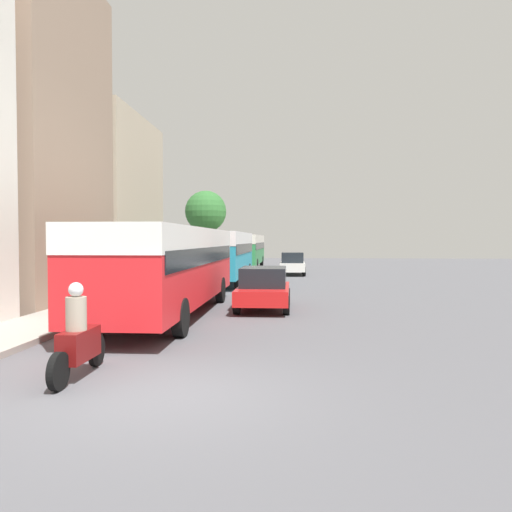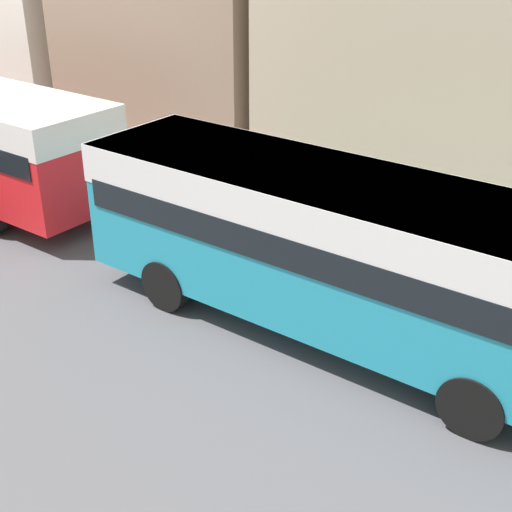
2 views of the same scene
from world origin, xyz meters
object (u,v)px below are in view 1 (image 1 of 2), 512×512
bus_following (223,250)px  car_crossing (292,263)px  bus_third_in_line (246,247)px  motorcycle_behind_lead (78,340)px  car_far_curb (264,288)px  bus_lead (170,258)px

bus_following → car_crossing: (3.93, 7.20, -1.08)m
bus_third_in_line → motorcycle_behind_lead: (0.14, -33.85, -1.20)m
bus_third_in_line → car_crossing: 8.30m
car_far_curb → motorcycle_behind_lead: bearing=72.8°
bus_third_in_line → car_far_curb: bus_third_in_line is taller
motorcycle_behind_lead → car_crossing: bearing=81.8°
bus_following → car_crossing: 8.28m
bus_lead → bus_following: (0.07, 12.06, 0.02)m
bus_following → bus_third_in_line: bearing=90.2°
bus_lead → bus_third_in_line: bus_third_in_line is taller
bus_following → motorcycle_behind_lead: 19.48m
motorcycle_behind_lead → car_far_curb: bearing=72.8°
motorcycle_behind_lead → bus_third_in_line: bearing=90.2°
bus_third_in_line → motorcycle_behind_lead: bearing=-89.8°
bus_lead → car_far_curb: (2.97, 1.70, -1.10)m
bus_lead → bus_following: bearing=89.7°
bus_third_in_line → car_far_curb: bearing=-83.2°
bus_third_in_line → motorcycle_behind_lead: bus_third_in_line is taller
car_crossing → car_far_curb: bearing=86.7°
bus_lead → bus_following: 12.06m
motorcycle_behind_lead → car_crossing: (3.84, 26.65, 0.13)m
bus_lead → bus_third_in_line: 26.47m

